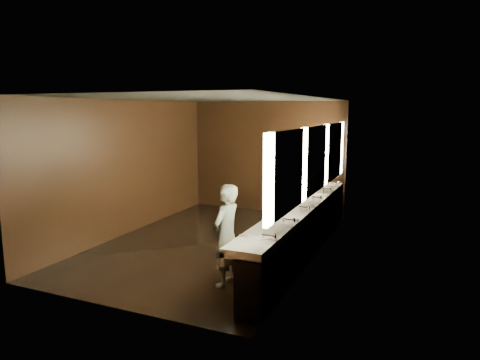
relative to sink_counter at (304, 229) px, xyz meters
The scene contains 10 objects.
floor 1.86m from the sink_counter, behind, with size 6.00×6.00×0.00m, color black.
ceiling 2.92m from the sink_counter, behind, with size 4.00×6.00×0.02m, color #2D2D2B.
wall_back 3.61m from the sink_counter, 120.87° to the left, with size 4.00×0.02×2.80m, color black.
wall_front 3.61m from the sink_counter, 120.87° to the right, with size 4.00×0.02×2.80m, color black.
wall_left 3.90m from the sink_counter, behind, with size 0.02×6.00×2.80m, color black.
wall_right 0.93m from the sink_counter, ahead, with size 0.02×6.00×2.80m, color black.
sink_counter is the anchor object (origin of this frame).
mirror_band 1.27m from the sink_counter, ahead, with size 0.06×5.03×1.15m.
person 1.88m from the sink_counter, 112.59° to the right, with size 0.56×0.37×1.53m, color #7BAAB8.
trash_bin 1.07m from the sink_counter, 101.95° to the right, with size 0.38×0.38×0.59m, color black.
Camera 1 is at (3.68, -7.21, 2.60)m, focal length 32.00 mm.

